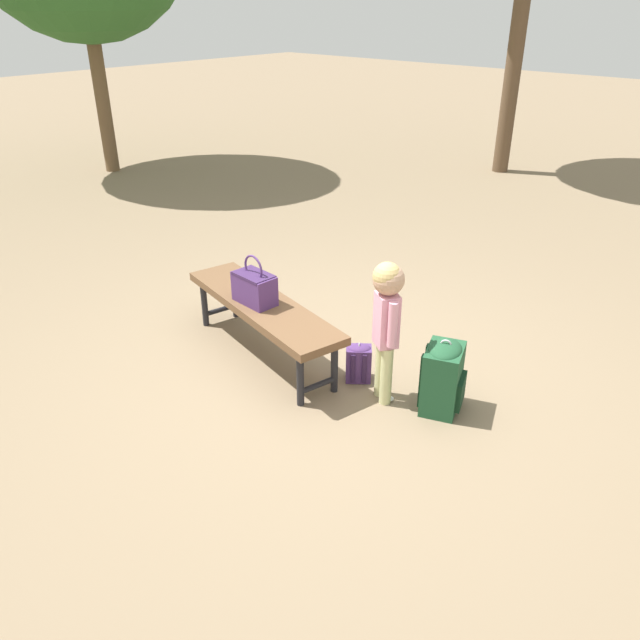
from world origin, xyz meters
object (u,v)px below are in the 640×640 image
(backpack_large, at_px, (443,375))
(handbag, at_px, (254,287))
(child_standing, at_px, (387,311))
(park_bench, at_px, (262,309))
(backpack_small, at_px, (359,361))

(backpack_large, bearing_deg, handbag, -166.13)
(backpack_large, bearing_deg, child_standing, -154.41)
(park_bench, bearing_deg, handbag, -127.05)
(child_standing, distance_m, backpack_large, 0.56)
(park_bench, distance_m, child_standing, 1.06)
(backpack_small, bearing_deg, handbag, -162.03)
(park_bench, distance_m, backpack_large, 1.41)
(child_standing, bearing_deg, handbag, -170.41)
(park_bench, distance_m, backpack_small, 0.81)
(backpack_small, bearing_deg, park_bench, -164.12)
(park_bench, bearing_deg, child_standing, 7.69)
(handbag, relative_size, child_standing, 0.37)
(child_standing, relative_size, backpack_small, 3.33)
(child_standing, height_order, backpack_large, child_standing)
(handbag, relative_size, backpack_small, 1.23)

